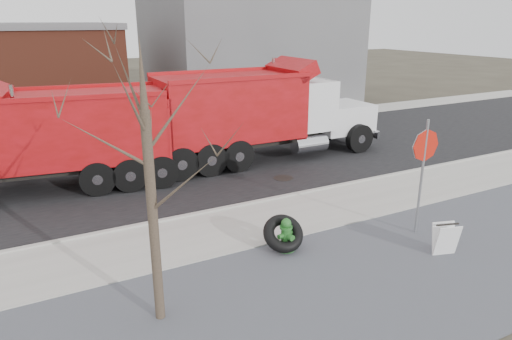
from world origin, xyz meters
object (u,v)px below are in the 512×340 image
truck_tire (283,233)px  stop_sign (424,159)px  dump_truck_red_a (260,111)px  fire_hydrant (286,236)px  sandwich_board (445,239)px  dump_truck_red_b (50,136)px

truck_tire → stop_sign: (3.60, -0.83, 1.63)m
truck_tire → dump_truck_red_a: bearing=66.1°
fire_hydrant → dump_truck_red_a: (3.13, 7.24, 1.58)m
sandwich_board → dump_truck_red_a: size_ratio=0.08×
truck_tire → dump_truck_red_a: size_ratio=0.12×
fire_hydrant → truck_tire: (-0.04, 0.07, 0.05)m
stop_sign → sandwich_board: stop_sign is taller
dump_truck_red_a → dump_truck_red_b: dump_truck_red_a is taller
fire_hydrant → dump_truck_red_b: dump_truck_red_b is taller
fire_hydrant → truck_tire: truck_tire is taller
dump_truck_red_a → dump_truck_red_b: bearing=-179.5°
sandwich_board → dump_truck_red_b: dump_truck_red_b is taller
dump_truck_red_a → truck_tire: bearing=-113.4°
fire_hydrant → dump_truck_red_b: 8.67m
stop_sign → dump_truck_red_a: bearing=117.0°
truck_tire → stop_sign: size_ratio=0.38×
fire_hydrant → dump_truck_red_b: bearing=110.8°
truck_tire → stop_sign: 4.04m
sandwich_board → dump_truck_red_a: dump_truck_red_a is taller
stop_sign → dump_truck_red_b: (-8.12, 8.00, -0.23)m
dump_truck_red_b → stop_sign: bearing=143.4°
stop_sign → dump_truck_red_a: dump_truck_red_a is taller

